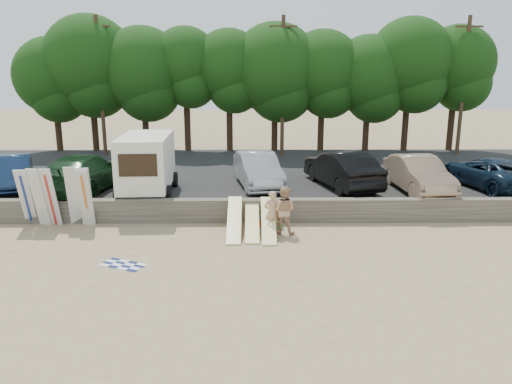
% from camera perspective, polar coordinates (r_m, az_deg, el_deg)
% --- Properties ---
extents(ground, '(120.00, 120.00, 0.00)m').
position_cam_1_polar(ground, '(18.79, -0.24, -6.16)').
color(ground, tan).
rests_on(ground, ground).
extents(seawall, '(44.00, 0.50, 1.00)m').
position_cam_1_polar(seawall, '(21.48, -0.29, -2.11)').
color(seawall, '#6B6356').
rests_on(seawall, ground).
extents(parking_lot, '(44.00, 14.50, 0.70)m').
position_cam_1_polar(parking_lot, '(28.79, -0.36, 1.81)').
color(parking_lot, '#282828').
rests_on(parking_lot, ground).
extents(treeline, '(32.94, 6.36, 9.28)m').
position_cam_1_polar(treeline, '(35.19, -1.11, 14.06)').
color(treeline, '#382616').
rests_on(treeline, parking_lot).
extents(utility_poles, '(25.80, 0.26, 9.00)m').
position_cam_1_polar(utility_poles, '(33.70, 3.07, 12.32)').
color(utility_poles, '#473321').
rests_on(utility_poles, parking_lot).
extents(box_trailer, '(2.62, 4.42, 2.75)m').
position_cam_1_polar(box_trailer, '(23.75, -12.42, 3.45)').
color(box_trailer, white).
rests_on(box_trailer, parking_lot).
extents(car_0, '(3.29, 5.01, 1.56)m').
position_cam_1_polar(car_0, '(27.23, -26.02, 2.06)').
color(car_0, '#122341').
rests_on(car_0, parking_lot).
extents(car_1, '(3.26, 6.38, 1.77)m').
position_cam_1_polar(car_1, '(25.21, -19.08, 2.10)').
color(car_1, black).
rests_on(car_1, parking_lot).
extents(car_2, '(2.65, 5.32, 1.67)m').
position_cam_1_polar(car_2, '(24.70, 0.22, 2.54)').
color(car_2, '#9B9BA0').
rests_on(car_2, parking_lot).
extents(car_3, '(3.33, 5.80, 1.81)m').
position_cam_1_polar(car_3, '(24.96, 9.79, 2.61)').
color(car_3, black).
rests_on(car_3, parking_lot).
extents(car_4, '(2.16, 5.26, 1.70)m').
position_cam_1_polar(car_4, '(24.86, 18.07, 1.93)').
color(car_4, '#93765E').
rests_on(car_4, parking_lot).
extents(car_5, '(3.56, 5.73, 1.48)m').
position_cam_1_polar(car_5, '(27.18, 25.03, 2.06)').
color(car_5, black).
rests_on(car_5, parking_lot).
extents(surfboard_upright_0, '(0.57, 0.89, 2.49)m').
position_cam_1_polar(surfboard_upright_0, '(22.78, -24.81, -0.56)').
color(surfboard_upright_0, silver).
rests_on(surfboard_upright_0, ground).
extents(surfboard_upright_1, '(0.60, 0.74, 2.54)m').
position_cam_1_polar(surfboard_upright_1, '(22.45, -23.58, -0.57)').
color(surfboard_upright_1, silver).
rests_on(surfboard_upright_1, ground).
extents(surfboard_upright_2, '(0.56, 0.72, 2.54)m').
position_cam_1_polar(surfboard_upright_2, '(22.27, -22.44, -0.57)').
color(surfboard_upright_2, silver).
rests_on(surfboard_upright_2, ground).
extents(surfboard_upright_3, '(0.57, 0.63, 2.56)m').
position_cam_1_polar(surfboard_upright_3, '(22.12, -20.16, -0.43)').
color(surfboard_upright_3, silver).
rests_on(surfboard_upright_3, ground).
extents(surfboard_upright_4, '(0.53, 0.82, 2.51)m').
position_cam_1_polar(surfboard_upright_4, '(21.79, -18.92, -0.61)').
color(surfboard_upright_4, silver).
rests_on(surfboard_upright_4, ground).
extents(surfboard_upright_5, '(0.56, 0.63, 2.56)m').
position_cam_1_polar(surfboard_upright_5, '(21.77, -18.89, -0.55)').
color(surfboard_upright_5, silver).
rests_on(surfboard_upright_5, ground).
extents(surfboard_low_0, '(0.56, 2.81, 1.17)m').
position_cam_1_polar(surfboard_low_0, '(19.97, -2.49, -3.15)').
color(surfboard_low_0, '#FBF79E').
rests_on(surfboard_low_0, ground).
extents(surfboard_low_1, '(0.56, 2.89, 0.94)m').
position_cam_1_polar(surfboard_low_1, '(20.11, -0.45, -3.36)').
color(surfboard_low_1, '#FBF79E').
rests_on(surfboard_low_1, ground).
extents(surfboard_low_2, '(0.56, 2.81, 1.17)m').
position_cam_1_polar(surfboard_low_2, '(19.88, 1.42, -3.22)').
color(surfboard_low_2, '#FBF79E').
rests_on(surfboard_low_2, ground).
extents(beachgoer_a, '(0.70, 0.51, 1.77)m').
position_cam_1_polar(beachgoer_a, '(19.85, 1.83, -2.35)').
color(beachgoer_a, tan).
rests_on(beachgoer_a, ground).
extents(beachgoer_b, '(1.11, 0.98, 1.93)m').
position_cam_1_polar(beachgoer_b, '(19.89, 3.18, -2.10)').
color(beachgoer_b, tan).
rests_on(beachgoer_b, ground).
extents(cooler, '(0.44, 0.39, 0.32)m').
position_cam_1_polar(cooler, '(20.68, 2.47, -3.77)').
color(cooler, '#268E3C').
rests_on(cooler, ground).
extents(gear_bag, '(0.37, 0.34, 0.22)m').
position_cam_1_polar(gear_bag, '(20.97, 0.67, -3.64)').
color(gear_bag, '#EB571B').
rests_on(gear_bag, ground).
extents(beach_towel, '(1.99, 1.99, 0.00)m').
position_cam_1_polar(beach_towel, '(17.66, -14.95, -8.03)').
color(beach_towel, white).
rests_on(beach_towel, ground).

